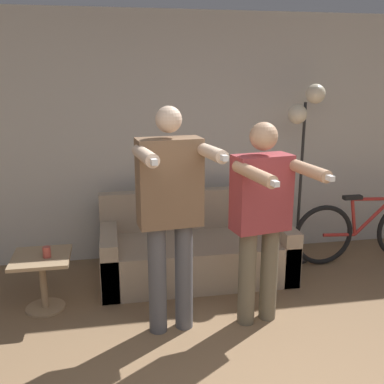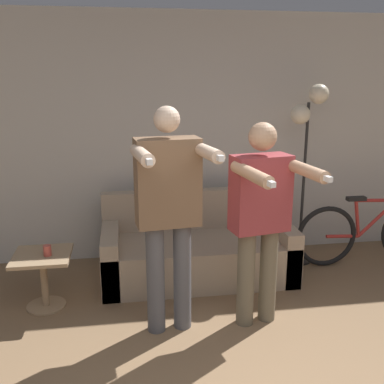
{
  "view_description": "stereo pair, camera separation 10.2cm",
  "coord_description": "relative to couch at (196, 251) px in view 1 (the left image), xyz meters",
  "views": [
    {
      "loc": [
        -0.79,
        -1.53,
        1.98
      ],
      "look_at": [
        -0.12,
        2.09,
        1.0
      ],
      "focal_mm": 42.0,
      "sensor_mm": 36.0,
      "label": 1
    },
    {
      "loc": [
        -0.69,
        -1.55,
        1.98
      ],
      "look_at": [
        -0.12,
        2.09,
        1.0
      ],
      "focal_mm": 42.0,
      "sensor_mm": 36.0,
      "label": 2
    }
  ],
  "objects": [
    {
      "name": "person_left",
      "position": [
        -0.37,
        -0.95,
        0.77
      ],
      "size": [
        0.59,
        0.72,
        1.76
      ],
      "rotation": [
        0.0,
        0.0,
        0.11
      ],
      "color": "#56565B",
      "rests_on": "ground_plane"
    },
    {
      "name": "cat",
      "position": [
        -0.15,
        0.32,
        0.63
      ],
      "size": [
        0.46,
        0.13,
        0.19
      ],
      "color": "tan",
      "rests_on": "couch"
    },
    {
      "name": "cup",
      "position": [
        -1.36,
        -0.46,
        0.27
      ],
      "size": [
        0.07,
        0.07,
        0.09
      ],
      "color": "#B7473D",
      "rests_on": "side_table"
    },
    {
      "name": "floor_lamp",
      "position": [
        1.16,
        0.18,
        1.23
      ],
      "size": [
        0.38,
        0.26,
        1.88
      ],
      "color": "black",
      "rests_on": "ground_plane"
    },
    {
      "name": "couch",
      "position": [
        0.0,
        0.0,
        0.0
      ],
      "size": [
        1.85,
        0.86,
        0.81
      ],
      "color": "tan",
      "rests_on": "ground_plane"
    },
    {
      "name": "wall_back",
      "position": [
        -0.0,
        0.62,
        1.04
      ],
      "size": [
        10.0,
        0.05,
        2.6
      ],
      "color": "beige",
      "rests_on": "ground_plane"
    },
    {
      "name": "bicycle",
      "position": [
        1.85,
        0.02,
        0.08
      ],
      "size": [
        1.61,
        0.07,
        0.75
      ],
      "color": "black",
      "rests_on": "ground_plane"
    },
    {
      "name": "side_table",
      "position": [
        -1.41,
        -0.43,
        0.09
      ],
      "size": [
        0.48,
        0.48,
        0.49
      ],
      "color": "#A38460",
      "rests_on": "ground_plane"
    },
    {
      "name": "person_right",
      "position": [
        0.34,
        -0.95,
        0.69
      ],
      "size": [
        0.6,
        0.74,
        1.63
      ],
      "rotation": [
        0.0,
        0.0,
        0.19
      ],
      "color": "#6B604C",
      "rests_on": "ground_plane"
    }
  ]
}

